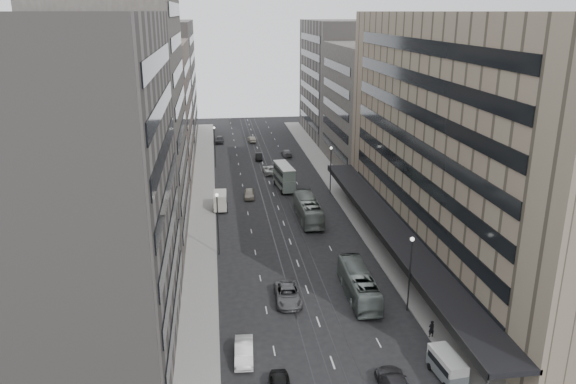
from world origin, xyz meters
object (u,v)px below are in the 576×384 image
panel_van (220,200)px  pedestrian (431,329)px  sedan_2 (288,295)px  bus_near (359,284)px  sedan_1 (244,352)px  vw_microbus (447,365)px  double_decker (284,176)px  bus_far (308,209)px

panel_van → pedestrian: 44.13m
sedan_2 → bus_near: bearing=2.3°
sedan_2 → pedestrian: bearing=-33.2°
panel_van → sedan_1: bearing=-86.3°
bus_near → sedan_2: size_ratio=1.89×
panel_van → sedan_2: size_ratio=0.77×
vw_microbus → panel_van: (-18.40, 45.73, 0.29)m
bus_near → double_decker: size_ratio=1.36×
bus_far → panel_van: (-13.03, 6.13, -0.12)m
double_decker → panel_van: 14.81m
bus_far → double_decker: 15.66m
bus_far → sedan_2: size_ratio=2.03×
bus_far → sedan_1: 36.49m
bus_far → panel_van: bus_far is taller
panel_van → sedan_2: panel_van is taller
pedestrian → panel_van: bearing=-75.5°
pedestrian → vw_microbus: bearing=69.1°
bus_far → double_decker: (-1.64, 15.56, 0.70)m
bus_far → vw_microbus: bearing=97.7°
bus_near → pedestrian: (4.86, -8.99, -0.54)m
bus_far → vw_microbus: size_ratio=2.75×
bus_near → bus_far: bearing=-85.0°
bus_near → double_decker: bearing=-84.0°
bus_far → vw_microbus: (5.37, -39.60, -0.41)m
bus_far → sedan_2: (-6.34, -24.57, -0.85)m
sedan_1 → sedan_2: (5.33, 10.00, 0.04)m
double_decker → sedan_1: bearing=-107.5°
bus_near → vw_microbus: size_ratio=2.56×
pedestrian → bus_near: bearing=-73.1°
double_decker → sedan_1: double_decker is taller
bus_far → pedestrian: 34.11m
double_decker → sedan_2: (-4.69, -40.13, -1.54)m
bus_near → pedestrian: 10.23m
panel_van → sedan_2: bearing=-76.0°
sedan_1 → panel_van: bearing=95.2°
vw_microbus → sedan_1: vw_microbus is taller
double_decker → pedestrian: double_decker is taller
sedan_2 → sedan_1: bearing=-116.1°
bus_far → panel_van: 14.40m
bus_near → bus_far: bus_far is taller
vw_microbus → sedan_1: size_ratio=0.92×
bus_far → sedan_2: bus_far is taller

